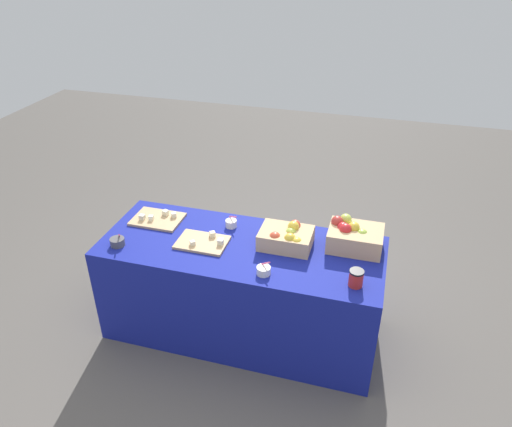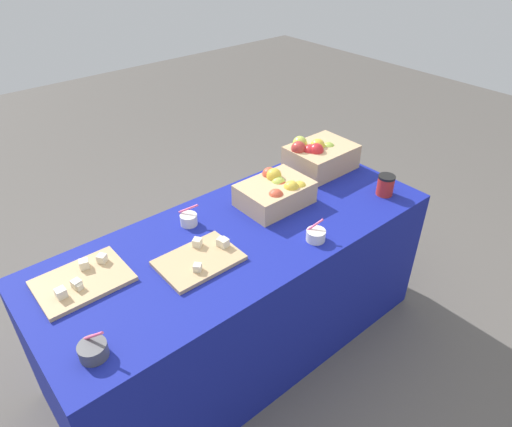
# 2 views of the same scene
# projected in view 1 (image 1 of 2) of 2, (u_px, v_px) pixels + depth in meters

# --- Properties ---
(ground_plane) EXTENTS (10.00, 10.00, 0.00)m
(ground_plane) POSITION_uv_depth(u_px,v_px,m) (243.00, 327.00, 3.64)
(ground_plane) COLOR #56514C
(table) EXTENTS (1.90, 0.76, 0.74)m
(table) POSITION_uv_depth(u_px,v_px,m) (242.00, 289.00, 3.45)
(table) COLOR navy
(table) RESTS_ON ground_plane
(apple_crate_left) EXTENTS (0.35, 0.27, 0.19)m
(apple_crate_left) POSITION_uv_depth(u_px,v_px,m) (354.00, 236.00, 3.21)
(apple_crate_left) COLOR tan
(apple_crate_left) RESTS_ON table
(apple_crate_middle) EXTENTS (0.35, 0.25, 0.16)m
(apple_crate_middle) POSITION_uv_depth(u_px,v_px,m) (287.00, 237.00, 3.23)
(apple_crate_middle) COLOR tan
(apple_crate_middle) RESTS_ON table
(cutting_board_front) EXTENTS (0.34, 0.24, 0.06)m
(cutting_board_front) POSITION_uv_depth(u_px,v_px,m) (203.00, 242.00, 3.28)
(cutting_board_front) COLOR tan
(cutting_board_front) RESTS_ON table
(cutting_board_back) EXTENTS (0.35, 0.26, 0.06)m
(cutting_board_back) POSITION_uv_depth(u_px,v_px,m) (157.00, 219.00, 3.54)
(cutting_board_back) COLOR tan
(cutting_board_back) RESTS_ON table
(sample_bowl_near) EXTENTS (0.09, 0.09, 0.10)m
(sample_bowl_near) POSITION_uv_depth(u_px,v_px,m) (231.00, 223.00, 3.46)
(sample_bowl_near) COLOR silver
(sample_bowl_near) RESTS_ON table
(sample_bowl_mid) EXTENTS (0.10, 0.10, 0.11)m
(sample_bowl_mid) POSITION_uv_depth(u_px,v_px,m) (117.00, 242.00, 3.25)
(sample_bowl_mid) COLOR #4C4C51
(sample_bowl_mid) RESTS_ON table
(sample_bowl_far) EXTENTS (0.09, 0.09, 0.10)m
(sample_bowl_far) POSITION_uv_depth(u_px,v_px,m) (264.00, 270.00, 2.98)
(sample_bowl_far) COLOR silver
(sample_bowl_far) RESTS_ON table
(coffee_cup) EXTENTS (0.09, 0.09, 0.11)m
(coffee_cup) POSITION_uv_depth(u_px,v_px,m) (356.00, 278.00, 2.87)
(coffee_cup) COLOR red
(coffee_cup) RESTS_ON table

